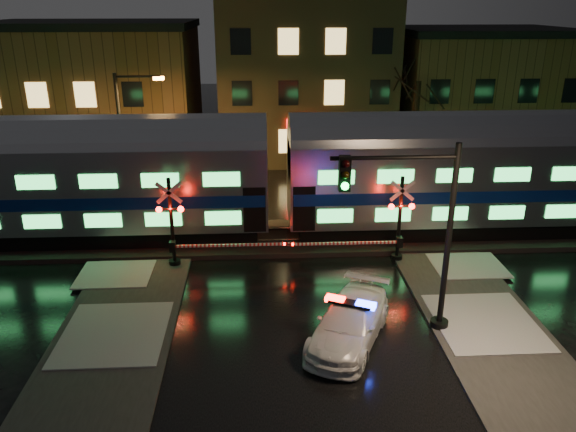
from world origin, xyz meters
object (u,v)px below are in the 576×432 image
object	(u,v)px
crossing_signal_right	(391,228)
streetlight	(126,136)
traffic_light	(418,237)
crossing_signal_left	(181,232)
police_car	(349,322)

from	to	relation	value
crossing_signal_right	streetlight	size ratio (longest dim) A/B	0.74
traffic_light	crossing_signal_left	bearing A→B (deg)	148.68
streetlight	police_car	bearing A→B (deg)	-52.53
crossing_signal_left	crossing_signal_right	bearing A→B (deg)	-0.02
police_car	traffic_light	xyz separation A→B (m)	(2.23, 0.52, 2.85)
police_car	crossing_signal_right	world-z (taller)	crossing_signal_right
police_car	crossing_signal_right	size ratio (longest dim) A/B	0.95
crossing_signal_right	police_car	bearing A→B (deg)	-114.52
crossing_signal_right	crossing_signal_left	size ratio (longest dim) A/B	0.97
police_car	streetlight	bearing A→B (deg)	152.40
police_car	traffic_light	distance (m)	3.66
police_car	streetlight	distance (m)	16.38
crossing_signal_right	streetlight	world-z (taller)	streetlight
crossing_signal_right	streetlight	bearing A→B (deg)	151.72
police_car	streetlight	size ratio (longest dim) A/B	0.70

